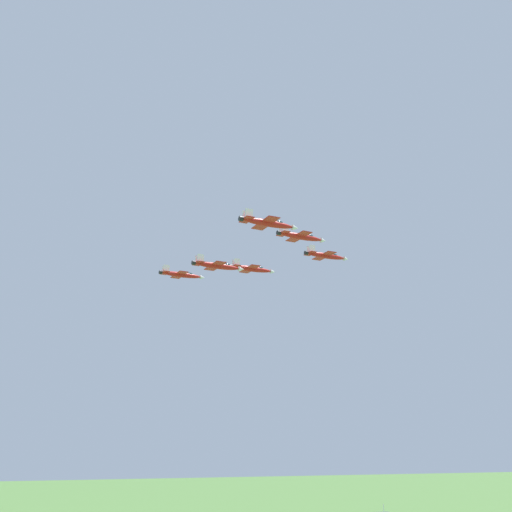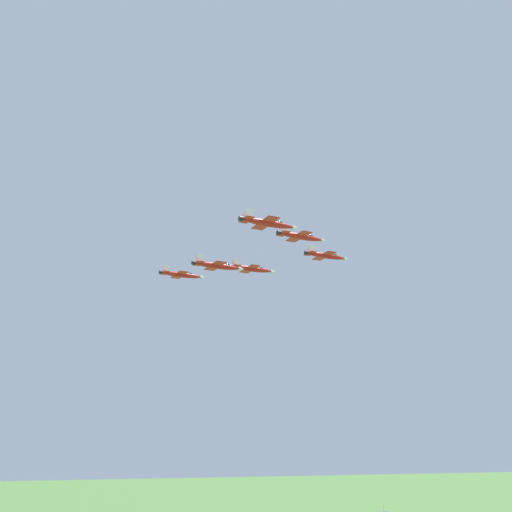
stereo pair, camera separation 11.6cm
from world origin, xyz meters
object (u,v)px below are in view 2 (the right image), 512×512
(jet_left_wingman, at_px, (252,269))
(jet_right_wingman, at_px, (301,236))
(jet_slot_rear, at_px, (217,266))
(jet_lead, at_px, (326,256))
(jet_left_outer, at_px, (181,275))
(jet_right_outer, at_px, (268,223))

(jet_left_wingman, relative_size, jet_right_wingman, 1.04)
(jet_left_wingman, height_order, jet_slot_rear, jet_left_wingman)
(jet_lead, relative_size, jet_left_wingman, 0.99)
(jet_left_wingman, height_order, jet_left_outer, jet_left_wingman)
(jet_right_wingman, relative_size, jet_right_outer, 0.99)
(jet_right_wingman, bearing_deg, jet_left_outer, 110.80)
(jet_lead, height_order, jet_left_wingman, jet_lead)
(jet_left_outer, bearing_deg, jet_slot_rear, -89.97)
(jet_left_outer, xyz_separation_m, jet_slot_rear, (-6.36, 32.67, -5.40))
(jet_lead, relative_size, jet_slot_rear, 1.01)
(jet_left_wingman, height_order, jet_right_outer, jet_left_wingman)
(jet_left_outer, xyz_separation_m, jet_right_outer, (-12.72, 65.34, -2.78))
(jet_lead, xyz_separation_m, jet_left_wingman, (22.40, -12.60, -2.78))
(jet_left_wingman, xyz_separation_m, jet_left_outer, (22.40, -12.60, -0.38))
(jet_lead, bearing_deg, jet_slot_rear, -179.40)
(jet_right_outer, height_order, jet_slot_rear, jet_right_outer)
(jet_right_wingman, bearing_deg, jet_left_wingman, 89.39)
(jet_left_outer, bearing_deg, jet_left_wingman, -40.34)
(jet_left_outer, distance_m, jet_slot_rear, 33.72)
(jet_lead, xyz_separation_m, jet_right_outer, (32.08, 40.15, -5.93))
(jet_lead, bearing_deg, jet_left_outer, 140.23)
(jet_right_outer, bearing_deg, jet_left_wingman, 69.22)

